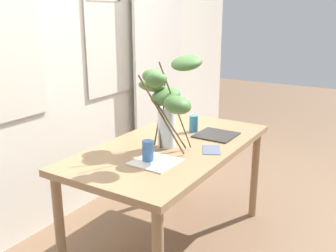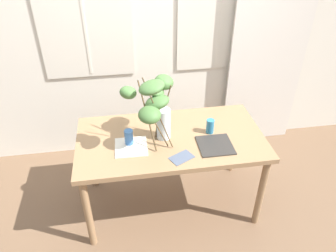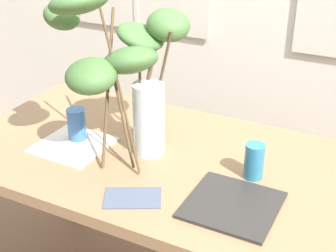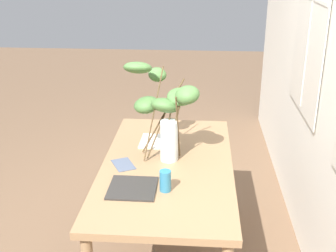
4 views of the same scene
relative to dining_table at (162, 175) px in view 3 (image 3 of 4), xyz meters
name	(u,v)px [view 3 (image 3 of 4)]	position (x,y,z in m)	size (l,w,h in m)	color
dining_table	(162,175)	(0.00, 0.00, 0.00)	(1.55, 0.83, 0.77)	#93704C
vase_with_branches	(125,62)	(-0.12, -0.03, 0.43)	(0.47, 0.54, 0.65)	silver
drinking_glass_blue_left	(77,125)	(-0.34, -0.04, 0.15)	(0.07, 0.07, 0.13)	#386BAD
drinking_glass_blue_right	(254,161)	(0.34, 0.01, 0.15)	(0.07, 0.07, 0.12)	teal
plate_square_left	(73,145)	(-0.33, -0.09, 0.09)	(0.26, 0.26, 0.01)	silver
plate_square_right	(232,205)	(0.33, -0.17, 0.09)	(0.27, 0.27, 0.01)	#2D2B28
napkin_folded	(133,198)	(0.04, -0.28, 0.09)	(0.18, 0.11, 0.00)	#4C566B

